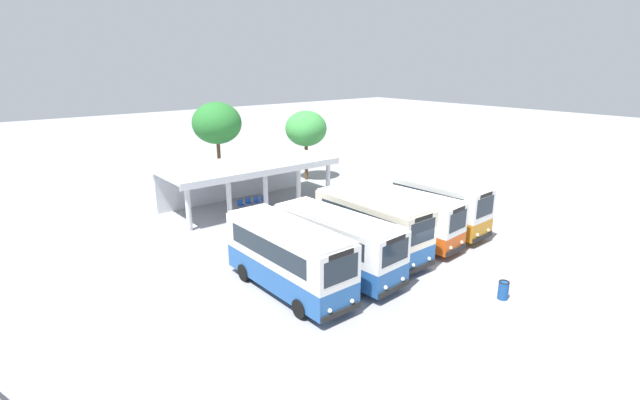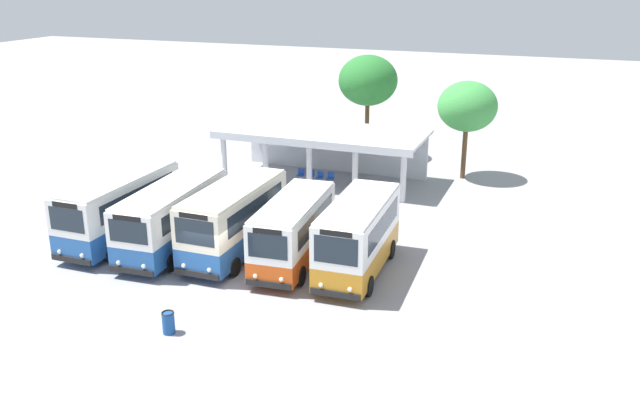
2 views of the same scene
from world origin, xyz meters
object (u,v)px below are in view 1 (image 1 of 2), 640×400
city_bus_nearest_orange (288,255)px  waiting_chair_fourth_seat (265,199)px  city_bus_fifth_blue (437,204)px  city_bus_second_in_row (337,242)px  waiting_chair_end_by_column (241,204)px  city_bus_middle_cream (372,224)px  litter_bin_apron (503,290)px  waiting_chair_middle_seat (257,201)px  waiting_chair_second_from_end (249,202)px  city_bus_fourth_amber (408,216)px

city_bus_nearest_orange → waiting_chair_fourth_seat: size_ratio=9.01×
city_bus_fifth_blue → city_bus_second_in_row: bearing=-175.6°
city_bus_fifth_blue → waiting_chair_fourth_seat: size_ratio=8.10×
waiting_chair_end_by_column → city_bus_nearest_orange: bearing=-110.1°
city_bus_second_in_row → city_bus_fifth_blue: 9.39m
city_bus_middle_cream → city_bus_fifth_blue: size_ratio=1.06×
waiting_chair_end_by_column → litter_bin_apron: litter_bin_apron is taller
waiting_chair_end_by_column → waiting_chair_fourth_seat: bearing=-0.8°
city_bus_middle_cream → waiting_chair_end_by_column: size_ratio=8.59×
waiting_chair_end_by_column → waiting_chair_middle_seat: (1.40, -0.07, 0.00)m
city_bus_nearest_orange → waiting_chair_end_by_column: (4.64, 12.69, -1.36)m
litter_bin_apron → city_bus_second_in_row: bearing=121.2°
waiting_chair_middle_seat → city_bus_nearest_orange: bearing=-115.6°
waiting_chair_end_by_column → waiting_chair_second_from_end: (0.70, 0.02, 0.00)m
waiting_chair_middle_seat → waiting_chair_fourth_seat: same height
waiting_chair_second_from_end → city_bus_middle_cream: bearing=-85.8°
waiting_chair_end_by_column → litter_bin_apron: 19.95m
waiting_chair_second_from_end → waiting_chair_middle_seat: (0.70, -0.09, 0.00)m
waiting_chair_second_from_end → litter_bin_apron: bearing=-84.0°
city_bus_fifth_blue → waiting_chair_end_by_column: (-7.84, 11.96, -1.37)m
waiting_chair_end_by_column → waiting_chair_fourth_seat: size_ratio=1.00×
city_bus_second_in_row → waiting_chair_end_by_column: size_ratio=9.16×
waiting_chair_middle_seat → litter_bin_apron: litter_bin_apron is taller
city_bus_second_in_row → waiting_chair_end_by_column: (1.52, 12.68, -1.28)m
city_bus_middle_cream → litter_bin_apron: city_bus_middle_cream is taller
waiting_chair_second_from_end → waiting_chair_fourth_seat: 1.40m
waiting_chair_middle_seat → city_bus_second_in_row: bearing=-103.0°
city_bus_second_in_row → waiting_chair_second_from_end: 12.96m
waiting_chair_second_from_end → litter_bin_apron: size_ratio=0.96×
city_bus_second_in_row → waiting_chair_second_from_end: (2.22, 12.70, -1.28)m
city_bus_second_in_row → city_bus_middle_cream: (3.12, 0.55, 0.11)m
city_bus_fifth_blue → waiting_chair_second_from_end: bearing=120.8°
city_bus_second_in_row → waiting_chair_middle_seat: size_ratio=9.16×
city_bus_fifth_blue → city_bus_middle_cream: bearing=-178.4°
litter_bin_apron → waiting_chair_second_from_end: bearing=96.0°
city_bus_fourth_amber → waiting_chair_middle_seat: size_ratio=8.19×
litter_bin_apron → waiting_chair_end_by_column: bearing=98.0°
city_bus_second_in_row → waiting_chair_second_from_end: size_ratio=9.16×
city_bus_middle_cream → city_bus_fifth_blue: bearing=1.6°
city_bus_fourth_amber → waiting_chair_middle_seat: city_bus_fourth_amber is taller
city_bus_fourth_amber → waiting_chair_second_from_end: city_bus_fourth_amber is taller
waiting_chair_middle_seat → litter_bin_apron: (1.37, -19.69, -0.07)m
city_bus_nearest_orange → waiting_chair_second_from_end: city_bus_nearest_orange is taller
waiting_chair_middle_seat → city_bus_fourth_amber: bearing=-74.6°
city_bus_fourth_amber → waiting_chair_end_by_column: 13.08m
city_bus_second_in_row → city_bus_middle_cream: city_bus_middle_cream is taller
city_bus_fourth_amber → waiting_chair_second_from_end: 12.87m
city_bus_fifth_blue → waiting_chair_second_from_end: size_ratio=8.10×
city_bus_middle_cream → city_bus_fourth_amber: 3.12m
city_bus_nearest_orange → city_bus_second_in_row: city_bus_nearest_orange is taller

